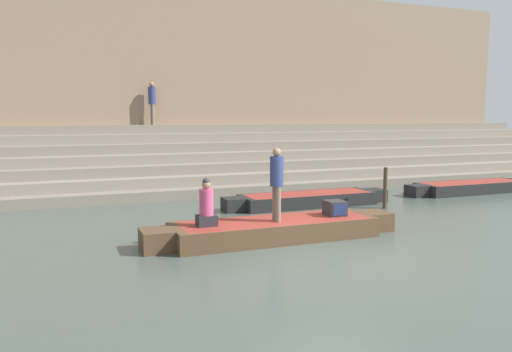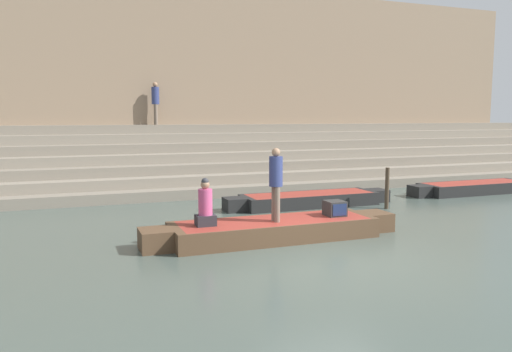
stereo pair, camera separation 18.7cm
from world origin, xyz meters
The scene contains 11 objects.
ground_plane centered at (0.00, 0.00, 0.00)m, with size 120.00×120.00×0.00m, color #47544C.
ghat_steps centered at (0.00, 11.16, 0.89)m, with size 36.00×4.89×2.50m.
back_wall centered at (0.00, 13.50, 4.22)m, with size 34.20×1.28×8.50m.
rowboat_main centered at (-0.44, 1.98, 0.24)m, with size 6.18×1.56×0.45m.
person_standing centered at (-0.46, 1.84, 1.44)m, with size 0.31×0.31×1.69m.
person_rowing centered at (-2.09, 1.97, 0.89)m, with size 0.43×0.34×1.06m.
tv_set centered at (1.14, 1.94, 0.64)m, with size 0.45×0.48×0.36m.
moored_boat_shore centered at (2.30, 5.60, 0.22)m, with size 5.66×1.27×0.41m.
moored_boat_distant centered at (9.31, 5.84, 0.22)m, with size 5.63×1.27×0.41m.
mooring_post centered at (4.33, 4.33, 0.64)m, with size 0.13×0.13×1.28m, color #473828.
person_on_steps centered at (-1.39, 12.55, 3.53)m, with size 0.31×0.31×1.76m.
Camera 1 is at (-5.03, -8.48, 2.86)m, focal length 35.00 mm.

